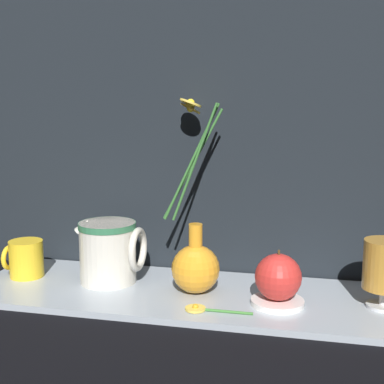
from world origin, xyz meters
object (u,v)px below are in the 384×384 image
(yellow_mug, at_px, (25,259))
(ceramic_pitcher, at_px, (109,249))
(vase_with_flowers, at_px, (195,260))
(orange_fruit, at_px, (278,277))

(yellow_mug, relative_size, ceramic_pitcher, 0.57)
(vase_with_flowers, height_order, orange_fruit, vase_with_flowers)
(vase_with_flowers, xyz_separation_m, orange_fruit, (0.16, -0.03, -0.01))
(yellow_mug, relative_size, orange_fruit, 0.87)
(yellow_mug, distance_m, orange_fruit, 0.52)
(orange_fruit, bearing_deg, yellow_mug, 175.34)
(vase_with_flowers, relative_size, orange_fruit, 4.01)
(yellow_mug, xyz_separation_m, ceramic_pitcher, (0.18, 0.01, 0.03))
(vase_with_flowers, bearing_deg, yellow_mug, 178.22)
(orange_fruit, bearing_deg, vase_with_flowers, 168.84)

